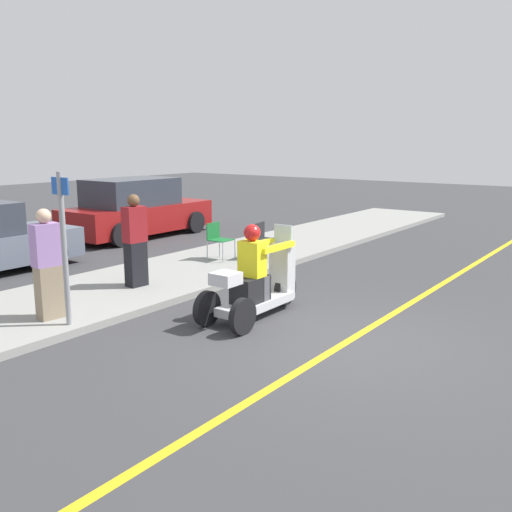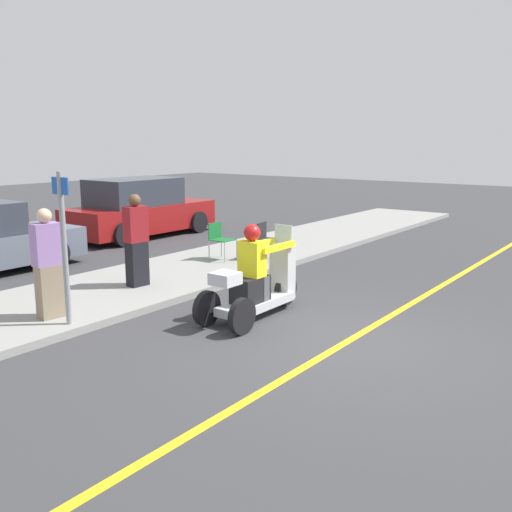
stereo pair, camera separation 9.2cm
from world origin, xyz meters
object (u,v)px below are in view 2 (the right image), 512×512
(spectator_end_of_line, at_px, (136,242))
(folding_chair_set_back, at_px, (219,237))
(folding_chair_curbside, at_px, (267,237))
(street_sign, at_px, (64,243))
(spectator_with_child, at_px, (48,266))
(parked_car_lot_center, at_px, (139,210))
(motorcycle_trike, at_px, (257,284))

(spectator_end_of_line, bearing_deg, folding_chair_set_back, 6.80)
(folding_chair_curbside, bearing_deg, spectator_end_of_line, 171.37)
(street_sign, bearing_deg, spectator_with_child, 86.74)
(parked_car_lot_center, bearing_deg, folding_chair_curbside, -99.70)
(spectator_end_of_line, distance_m, folding_chair_set_back, 2.73)
(folding_chair_set_back, height_order, parked_car_lot_center, parked_car_lot_center)
(folding_chair_curbside, relative_size, parked_car_lot_center, 0.18)
(spectator_end_of_line, height_order, spectator_with_child, spectator_end_of_line)
(motorcycle_trike, xyz_separation_m, folding_chair_set_back, (2.60, 2.96, 0.09))
(folding_chair_set_back, distance_m, parked_car_lot_center, 4.58)
(folding_chair_curbside, relative_size, folding_chair_set_back, 1.00)
(folding_chair_set_back, xyz_separation_m, parked_car_lot_center, (1.53, 4.32, 0.16))
(spectator_end_of_line, bearing_deg, spectator_with_child, -168.92)
(spectator_end_of_line, distance_m, parked_car_lot_center, 6.28)
(folding_chair_curbside, distance_m, street_sign, 5.52)
(folding_chair_curbside, bearing_deg, motorcycle_trike, -146.66)
(folding_chair_curbside, xyz_separation_m, parked_car_lot_center, (0.88, 5.15, 0.16))
(spectator_end_of_line, xyz_separation_m, folding_chair_curbside, (3.35, -0.51, -0.31))
(motorcycle_trike, distance_m, spectator_end_of_line, 2.67)
(spectator_with_child, xyz_separation_m, street_sign, (-0.03, -0.48, 0.40))
(motorcycle_trike, bearing_deg, spectator_with_child, 134.37)
(parked_car_lot_center, relative_size, street_sign, 2.02)
(motorcycle_trike, height_order, folding_chair_curbside, motorcycle_trike)
(spectator_end_of_line, height_order, folding_chair_set_back, spectator_end_of_line)
(motorcycle_trike, relative_size, spectator_end_of_line, 1.29)
(motorcycle_trike, xyz_separation_m, spectator_with_child, (-2.19, 2.23, 0.38))
(motorcycle_trike, relative_size, folding_chair_curbside, 2.64)
(spectator_with_child, height_order, street_sign, street_sign)
(folding_chair_set_back, bearing_deg, spectator_with_child, -171.32)
(spectator_with_child, distance_m, folding_chair_curbside, 5.44)
(spectator_with_child, height_order, folding_chair_curbside, spectator_with_child)
(folding_chair_set_back, distance_m, street_sign, 5.01)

